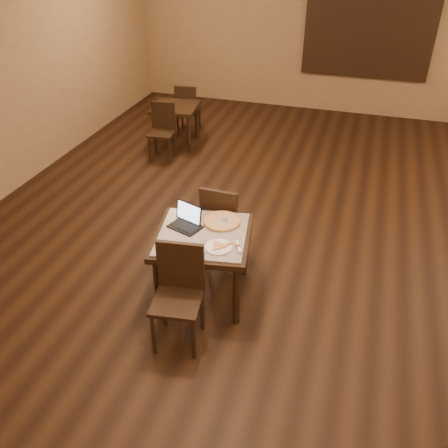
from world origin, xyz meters
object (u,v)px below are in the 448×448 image
(tiled_table, at_px, (203,242))
(laptop, at_px, (187,220))
(other_table_b, at_px, (175,112))
(chair_main_far, at_px, (222,220))
(chair_main_near, at_px, (179,289))
(pizza_pan, at_px, (222,222))
(other_table_b_chair_far, at_px, (187,106))
(other_table_b_chair_near, at_px, (163,127))

(tiled_table, xyz_separation_m, laptop, (-0.20, 0.10, 0.16))
(other_table_b, bearing_deg, chair_main_far, -66.71)
(other_table_b, bearing_deg, chair_main_near, -74.91)
(chair_main_near, distance_m, chair_main_far, 1.23)
(laptop, relative_size, pizza_pan, 0.97)
(chair_main_near, bearing_deg, other_table_b_chair_far, 102.39)
(chair_main_near, height_order, pizza_pan, chair_main_near)
(tiled_table, height_order, laptop, laptop)
(chair_main_near, xyz_separation_m, laptop, (-0.19, 0.71, 0.26))
(pizza_pan, bearing_deg, other_table_b_chair_near, 124.15)
(pizza_pan, distance_m, other_table_b, 3.78)
(tiled_table, height_order, chair_main_far, chair_main_far)
(laptop, xyz_separation_m, other_table_b_chair_near, (-1.56, 2.91, -0.31))
(other_table_b_chair_far, bearing_deg, chair_main_far, 109.16)
(chair_main_near, height_order, other_table_b_chair_near, chair_main_near)
(tiled_table, distance_m, laptop, 0.27)
(pizza_pan, relative_size, other_table_b_chair_far, 0.42)
(pizza_pan, bearing_deg, other_table_b, 119.57)
(other_table_b_chair_near, relative_size, other_table_b_chair_far, 1.00)
(tiled_table, distance_m, other_table_b, 3.94)
(pizza_pan, bearing_deg, other_table_b_chair_far, 115.97)
(other_table_b, relative_size, other_table_b_chair_near, 0.93)
(laptop, xyz_separation_m, pizza_pan, (0.32, 0.14, -0.05))
(laptop, bearing_deg, pizza_pan, 42.64)
(chair_main_far, height_order, other_table_b_chair_far, chair_main_far)
(other_table_b_chair_far, bearing_deg, other_table_b, 81.23)
(tiled_table, xyz_separation_m, other_table_b_chair_near, (-1.76, 3.01, -0.16))
(chair_main_far, distance_m, other_table_b_chair_near, 2.96)
(chair_main_near, xyz_separation_m, other_table_b_chair_near, (-1.74, 3.62, -0.05))
(laptop, xyz_separation_m, other_table_b, (-1.55, 3.43, -0.24))
(tiled_table, xyz_separation_m, chair_main_near, (-0.01, -0.61, -0.10))
(chair_main_near, relative_size, other_table_b, 1.19)
(chair_main_near, relative_size, chair_main_far, 1.03)
(tiled_table, relative_size, other_table_b_chair_near, 1.19)
(pizza_pan, bearing_deg, chair_main_near, -98.78)
(tiled_table, height_order, other_table_b_chair_far, other_table_b_chair_far)
(chair_main_near, height_order, chair_main_far, chair_main_near)
(other_table_b, bearing_deg, pizza_pan, -68.05)
(tiled_table, bearing_deg, laptop, 143.85)
(chair_main_far, distance_m, other_table_b, 3.39)
(chair_main_near, bearing_deg, chair_main_far, 81.65)
(other_table_b_chair_far, bearing_deg, other_table_b_chair_near, 81.23)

